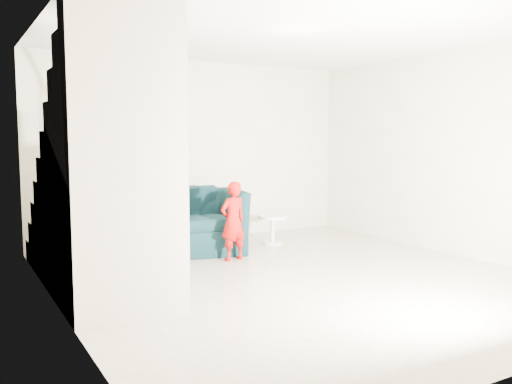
% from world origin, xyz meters
% --- Properties ---
extents(floor, '(5.50, 5.50, 0.00)m').
position_xyz_m(floor, '(0.00, 0.00, 0.00)').
color(floor, gray).
rests_on(floor, ground).
extents(ceiling, '(5.50, 5.50, 0.00)m').
position_xyz_m(ceiling, '(0.00, 0.00, 2.70)').
color(ceiling, silver).
rests_on(ceiling, back_wall).
extents(back_wall, '(5.00, 0.00, 5.00)m').
position_xyz_m(back_wall, '(0.00, 2.75, 1.35)').
color(back_wall, '#B8B095').
rests_on(back_wall, floor).
extents(left_wall, '(0.00, 5.50, 5.50)m').
position_xyz_m(left_wall, '(-2.50, 0.00, 1.35)').
color(left_wall, '#B8B095').
rests_on(left_wall, floor).
extents(right_wall, '(0.00, 5.50, 5.50)m').
position_xyz_m(right_wall, '(2.50, 0.00, 1.35)').
color(right_wall, '#B8B095').
rests_on(right_wall, floor).
extents(armchair, '(1.50, 1.38, 0.83)m').
position_xyz_m(armchair, '(-0.40, 1.92, 0.42)').
color(armchair, black).
rests_on(armchair, floor).
extents(toddler, '(0.40, 0.30, 1.00)m').
position_xyz_m(toddler, '(-0.21, 1.15, 0.50)').
color(toddler, '#A30C05').
rests_on(toddler, floor).
extents(side_table, '(0.42, 0.42, 0.42)m').
position_xyz_m(side_table, '(0.78, 1.81, 0.28)').
color(side_table, silver).
rests_on(side_table, floor).
extents(staircase, '(1.02, 3.03, 3.62)m').
position_xyz_m(staircase, '(-2.00, 0.55, 0.95)').
color(staircase, '#ADA089').
rests_on(staircase, floor).
extents(cushion, '(0.43, 0.20, 0.43)m').
position_xyz_m(cushion, '(-0.18, 2.22, 0.66)').
color(cushion, black).
rests_on(cushion, armchair).
extents(throw, '(0.05, 0.54, 0.61)m').
position_xyz_m(throw, '(-0.93, 1.95, 0.52)').
color(throw, black).
rests_on(throw, armchair).
extents(phone, '(0.04, 0.05, 0.10)m').
position_xyz_m(phone, '(-0.14, 1.12, 0.87)').
color(phone, black).
rests_on(phone, toddler).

